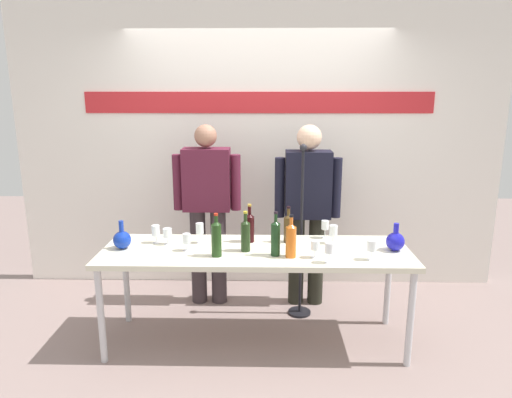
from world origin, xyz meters
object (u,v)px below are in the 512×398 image
at_px(wine_bottle_5, 216,238).
at_px(wine_glass_left_1, 187,239).
at_px(wine_glass_left_3, 156,231).
at_px(wine_bottle_0, 288,227).
at_px(wine_glass_left_2, 200,229).
at_px(wine_glass_right_3, 372,246).
at_px(wine_bottle_2, 276,237).
at_px(display_table, 256,257).
at_px(wine_glass_right_2, 325,225).
at_px(decanter_blue_right, 395,241).
at_px(wine_bottle_3, 291,239).
at_px(wine_glass_right_0, 329,248).
at_px(wine_bottle_1, 246,234).
at_px(decanter_blue_left, 122,239).
at_px(presenter_left, 207,204).
at_px(wine_glass_right_4, 333,231).
at_px(presenter_right, 308,205).
at_px(microphone_stand, 301,260).
at_px(wine_bottle_4, 250,226).
at_px(wine_glass_left_0, 167,233).
at_px(wine_glass_right_1, 315,246).

height_order(wine_bottle_5, wine_glass_left_1, wine_bottle_5).
distance_m(wine_bottle_5, wine_glass_left_3, 0.59).
height_order(wine_bottle_0, wine_glass_left_2, wine_bottle_0).
height_order(wine_glass_left_3, wine_glass_right_3, wine_glass_right_3).
bearing_deg(wine_bottle_2, display_table, 139.76).
relative_size(wine_bottle_2, wine_glass_left_2, 2.05).
distance_m(wine_glass_right_2, wine_glass_right_3, 0.56).
distance_m(decanter_blue_right, wine_glass_right_2, 0.57).
height_order(wine_bottle_3, wine_glass_right_0, wine_bottle_3).
relative_size(wine_bottle_1, wine_glass_right_3, 2.12).
distance_m(decanter_blue_left, wine_glass_right_0, 1.56).
xyz_separation_m(wine_bottle_0, wine_bottle_5, (-0.53, -0.33, 0.02)).
distance_m(decanter_blue_right, wine_glass_left_3, 1.84).
relative_size(decanter_blue_left, presenter_left, 0.13).
bearing_deg(display_table, wine_glass_right_4, 14.23).
bearing_deg(wine_glass_left_2, wine_glass_right_2, 8.39).
bearing_deg(wine_bottle_2, wine_glass_right_4, 31.31).
bearing_deg(wine_glass_left_2, presenter_right, 32.08).
bearing_deg(decanter_blue_left, presenter_left, 51.28).
bearing_deg(wine_glass_right_3, wine_glass_left_1, 173.04).
bearing_deg(wine_glass_left_2, wine_glass_left_1, -112.10).
bearing_deg(presenter_right, decanter_blue_right, -49.63).
bearing_deg(wine_glass_left_3, wine_glass_right_0, -17.31).
relative_size(presenter_left, wine_glass_left_2, 10.25).
height_order(presenter_left, presenter_right, same).
bearing_deg(wine_bottle_1, decanter_blue_right, 1.72).
bearing_deg(wine_glass_left_2, microphone_stand, 21.79).
bearing_deg(wine_bottle_4, wine_bottle_5, -124.41).
relative_size(decanter_blue_right, presenter_left, 0.13).
bearing_deg(decanter_blue_left, decanter_blue_right, -0.00).
height_order(display_table, decanter_blue_right, decanter_blue_right).
bearing_deg(wine_bottle_5, wine_glass_left_3, 150.54).
height_order(decanter_blue_left, wine_bottle_2, wine_bottle_2).
height_order(wine_bottle_1, wine_glass_right_3, wine_bottle_1).
bearing_deg(wine_bottle_1, wine_glass_left_0, 167.27).
bearing_deg(microphone_stand, wine_bottle_5, -136.74).
bearing_deg(wine_bottle_1, display_table, 24.71).
bearing_deg(presenter_left, wine_bottle_1, -62.99).
relative_size(wine_bottle_3, wine_glass_right_1, 2.48).
bearing_deg(decanter_blue_right, wine_bottle_3, -168.87).
distance_m(wine_bottle_1, wine_glass_left_1, 0.44).
height_order(wine_bottle_2, wine_glass_right_1, wine_bottle_2).
distance_m(wine_bottle_2, wine_glass_right_1, 0.29).
distance_m(wine_bottle_3, wine_glass_right_2, 0.54).
bearing_deg(wine_glass_right_1, decanter_blue_right, 15.07).
bearing_deg(wine_glass_left_0, decanter_blue_right, -3.47).
distance_m(decanter_blue_right, presenter_right, 0.93).
relative_size(wine_bottle_3, wine_glass_left_0, 2.46).
bearing_deg(wine_bottle_0, wine_bottle_3, -89.35).
relative_size(wine_bottle_3, wine_glass_left_1, 2.37).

